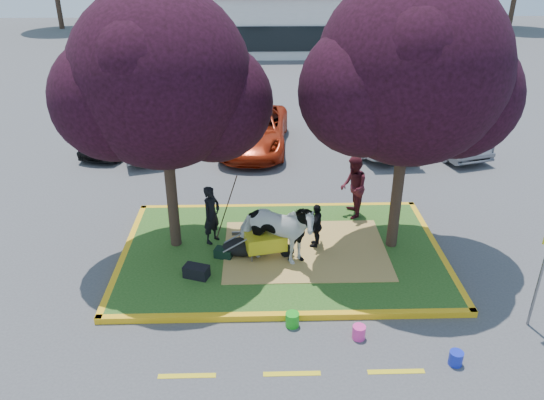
{
  "coord_description": "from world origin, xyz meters",
  "views": [
    {
      "loc": [
        -0.59,
        -11.73,
        7.5
      ],
      "look_at": [
        -0.25,
        0.5,
        1.36
      ],
      "focal_mm": 35.0,
      "sensor_mm": 36.0,
      "label": 1
    }
  ],
  "objects_px": {
    "wheelbarrow": "(266,242)",
    "bucket_blue": "(456,358)",
    "bucket_green": "(292,320)",
    "bucket_pink": "(359,332)",
    "calf": "(243,247)",
    "car_black": "(115,132)",
    "handler": "(212,215)",
    "car_silver": "(143,129)",
    "cow": "(276,232)"
  },
  "relations": [
    {
      "from": "calf",
      "to": "bucket_green",
      "type": "distance_m",
      "value": 2.85
    },
    {
      "from": "cow",
      "to": "calf",
      "type": "distance_m",
      "value": 1.1
    },
    {
      "from": "handler",
      "to": "car_silver",
      "type": "distance_m",
      "value": 8.05
    },
    {
      "from": "bucket_green",
      "to": "bucket_pink",
      "type": "relative_size",
      "value": 1.06
    },
    {
      "from": "cow",
      "to": "car_silver",
      "type": "distance_m",
      "value": 9.74
    },
    {
      "from": "handler",
      "to": "wheelbarrow",
      "type": "relative_size",
      "value": 0.89
    },
    {
      "from": "bucket_pink",
      "to": "wheelbarrow",
      "type": "bearing_deg",
      "value": 122.77
    },
    {
      "from": "bucket_blue",
      "to": "wheelbarrow",
      "type": "bearing_deg",
      "value": 134.4
    },
    {
      "from": "car_black",
      "to": "bucket_green",
      "type": "bearing_deg",
      "value": -47.83
    },
    {
      "from": "handler",
      "to": "bucket_green",
      "type": "bearing_deg",
      "value": -116.74
    },
    {
      "from": "calf",
      "to": "bucket_blue",
      "type": "xyz_separation_m",
      "value": [
        4.21,
        -3.85,
        -0.23
      ]
    },
    {
      "from": "handler",
      "to": "bucket_pink",
      "type": "xyz_separation_m",
      "value": [
        3.28,
        -3.74,
        -0.8
      ]
    },
    {
      "from": "handler",
      "to": "bucket_blue",
      "type": "distance_m",
      "value": 6.82
    },
    {
      "from": "cow",
      "to": "calf",
      "type": "xyz_separation_m",
      "value": [
        -0.83,
        0.37,
        -0.62
      ]
    },
    {
      "from": "calf",
      "to": "bucket_blue",
      "type": "relative_size",
      "value": 3.59
    },
    {
      "from": "wheelbarrow",
      "to": "calf",
      "type": "bearing_deg",
      "value": 152.9
    },
    {
      "from": "bucket_green",
      "to": "bucket_blue",
      "type": "xyz_separation_m",
      "value": [
        3.11,
        -1.23,
        -0.01
      ]
    },
    {
      "from": "wheelbarrow",
      "to": "bucket_pink",
      "type": "bearing_deg",
      "value": -69.8
    },
    {
      "from": "bucket_pink",
      "to": "bucket_green",
      "type": "bearing_deg",
      "value": 162.38
    },
    {
      "from": "bucket_green",
      "to": "car_silver",
      "type": "xyz_separation_m",
      "value": [
        -5.13,
        10.7,
        0.62
      ]
    },
    {
      "from": "handler",
      "to": "bucket_green",
      "type": "height_order",
      "value": "handler"
    },
    {
      "from": "bucket_green",
      "to": "handler",
      "type": "bearing_deg",
      "value": 120.12
    },
    {
      "from": "calf",
      "to": "bucket_green",
      "type": "bearing_deg",
      "value": -76.38
    },
    {
      "from": "handler",
      "to": "car_black",
      "type": "distance_m",
      "value": 8.58
    },
    {
      "from": "calf",
      "to": "car_black",
      "type": "xyz_separation_m",
      "value": [
        -5.1,
        8.12,
        0.29
      ]
    },
    {
      "from": "cow",
      "to": "bucket_green",
      "type": "bearing_deg",
      "value": -154.62
    },
    {
      "from": "cow",
      "to": "bucket_green",
      "type": "relative_size",
      "value": 6.37
    },
    {
      "from": "bucket_green",
      "to": "cow",
      "type": "bearing_deg",
      "value": 96.99
    },
    {
      "from": "calf",
      "to": "bucket_pink",
      "type": "relative_size",
      "value": 3.54
    },
    {
      "from": "bucket_green",
      "to": "car_black",
      "type": "height_order",
      "value": "car_black"
    },
    {
      "from": "handler",
      "to": "wheelbarrow",
      "type": "xyz_separation_m",
      "value": [
        1.41,
        -0.84,
        -0.33
      ]
    },
    {
      "from": "calf",
      "to": "wheelbarrow",
      "type": "xyz_separation_m",
      "value": [
        0.59,
        -0.15,
        0.24
      ]
    },
    {
      "from": "handler",
      "to": "bucket_pink",
      "type": "height_order",
      "value": "handler"
    },
    {
      "from": "bucket_green",
      "to": "bucket_blue",
      "type": "bearing_deg",
      "value": -21.54
    },
    {
      "from": "wheelbarrow",
      "to": "car_black",
      "type": "xyz_separation_m",
      "value": [
        -5.69,
        8.27,
        0.05
      ]
    },
    {
      "from": "bucket_blue",
      "to": "cow",
      "type": "bearing_deg",
      "value": 134.16
    },
    {
      "from": "wheelbarrow",
      "to": "bucket_blue",
      "type": "xyz_separation_m",
      "value": [
        3.62,
        -3.7,
        -0.47
      ]
    },
    {
      "from": "calf",
      "to": "bucket_green",
      "type": "relative_size",
      "value": 3.33
    },
    {
      "from": "handler",
      "to": "car_silver",
      "type": "bearing_deg",
      "value": 56.63
    },
    {
      "from": "wheelbarrow",
      "to": "bucket_green",
      "type": "distance_m",
      "value": 2.56
    },
    {
      "from": "calf",
      "to": "handler",
      "type": "height_order",
      "value": "handler"
    },
    {
      "from": "cow",
      "to": "car_black",
      "type": "height_order",
      "value": "cow"
    },
    {
      "from": "handler",
      "to": "car_black",
      "type": "bearing_deg",
      "value": 63.09
    },
    {
      "from": "cow",
      "to": "bucket_pink",
      "type": "bearing_deg",
      "value": -130.38
    },
    {
      "from": "car_black",
      "to": "car_silver",
      "type": "distance_m",
      "value": 1.08
    },
    {
      "from": "wheelbarrow",
      "to": "car_black",
      "type": "bearing_deg",
      "value": 111.95
    },
    {
      "from": "bucket_blue",
      "to": "car_black",
      "type": "height_order",
      "value": "car_black"
    },
    {
      "from": "calf",
      "to": "bucket_pink",
      "type": "distance_m",
      "value": 3.93
    },
    {
      "from": "handler",
      "to": "bucket_blue",
      "type": "relative_size",
      "value": 5.44
    },
    {
      "from": "cow",
      "to": "bucket_blue",
      "type": "bearing_deg",
      "value": -117.45
    }
  ]
}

